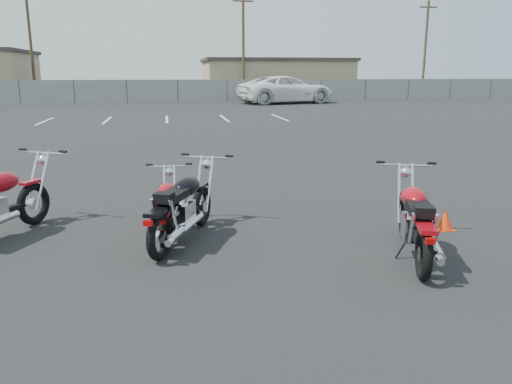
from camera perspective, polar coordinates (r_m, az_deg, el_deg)
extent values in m
plane|color=black|center=(6.98, -0.74, -6.41)|extent=(120.00, 120.00, 0.00)
torus|color=black|center=(8.70, -24.08, -1.24)|extent=(0.43, 0.66, 0.68)
cylinder|color=silver|center=(8.70, -24.08, -1.24)|extent=(0.19, 0.21, 0.18)
ellipsoid|color=maroon|center=(8.17, -27.24, 0.96)|extent=(0.61, 0.74, 0.29)
cube|color=maroon|center=(8.62, -24.30, 1.05)|extent=(0.31, 0.41, 0.05)
cylinder|color=silver|center=(8.65, -23.21, 1.24)|extent=(0.26, 0.42, 0.89)
cylinder|color=silver|center=(8.79, -24.21, 1.31)|extent=(0.26, 0.42, 0.89)
sphere|color=silver|center=(8.80, -23.12, 3.38)|extent=(0.24, 0.24, 0.18)
cylinder|color=silver|center=(8.80, -23.10, 4.13)|extent=(0.71, 0.40, 0.03)
cylinder|color=black|center=(8.52, -21.21, 4.34)|extent=(0.14, 0.10, 0.04)
cylinder|color=black|center=(9.04, -25.12, 4.45)|extent=(0.14, 0.10, 0.04)
torus|color=black|center=(7.93, -6.24, -1.60)|extent=(0.37, 0.63, 0.64)
cylinder|color=silver|center=(7.93, -6.24, -1.60)|extent=(0.17, 0.20, 0.17)
torus|color=black|center=(6.57, -10.96, -4.99)|extent=(0.37, 0.63, 0.64)
cylinder|color=silver|center=(6.57, -10.96, -4.99)|extent=(0.17, 0.20, 0.17)
cube|color=black|center=(7.23, -8.38, -2.82)|extent=(0.56, 1.06, 0.06)
cube|color=silver|center=(7.16, -8.57, -2.44)|extent=(0.44, 0.49, 0.32)
cylinder|color=silver|center=(7.11, -8.62, -0.96)|extent=(0.30, 0.33, 0.28)
ellipsoid|color=black|center=(7.30, -7.92, 0.64)|extent=(0.55, 0.70, 0.27)
cube|color=black|center=(6.85, -9.52, -0.46)|extent=(0.50, 0.65, 0.11)
cube|color=black|center=(6.60, -10.46, -0.64)|extent=(0.29, 0.27, 0.13)
cube|color=black|center=(6.45, -11.18, -2.22)|extent=(0.36, 0.49, 0.05)
cube|color=black|center=(7.85, -6.30, 0.77)|extent=(0.28, 0.39, 0.04)
cylinder|color=silver|center=(6.58, -9.47, -2.47)|extent=(0.13, 0.20, 0.42)
cylinder|color=silver|center=(6.68, -11.48, -2.31)|extent=(0.13, 0.20, 0.42)
cylinder|color=silver|center=(6.90, -8.07, -4.15)|extent=(0.58, 1.11, 0.14)
cylinder|color=silver|center=(6.60, -9.20, -4.84)|extent=(0.27, 0.40, 0.14)
cylinder|color=silver|center=(7.93, -5.33, 0.96)|extent=(0.22, 0.41, 0.84)
cylinder|color=silver|center=(8.00, -6.62, 1.04)|extent=(0.22, 0.41, 0.84)
sphere|color=silver|center=(8.07, -5.61, 3.18)|extent=(0.23, 0.23, 0.17)
cylinder|color=silver|center=(8.07, -5.57, 3.95)|extent=(0.69, 0.34, 0.03)
cylinder|color=black|center=(7.92, -3.09, 4.13)|extent=(0.13, 0.09, 0.04)
cylinder|color=black|center=(8.18, -8.10, 4.31)|extent=(0.13, 0.09, 0.04)
cylinder|color=black|center=(7.25, -9.75, -4.49)|extent=(0.16, 0.09, 0.32)
cube|color=#990505|center=(6.23, -12.23, -3.50)|extent=(0.12, 0.10, 0.06)
torus|color=black|center=(8.13, -9.83, -1.70)|extent=(0.14, 0.55, 0.54)
cylinder|color=silver|center=(8.13, -9.83, -1.70)|extent=(0.10, 0.15, 0.14)
torus|color=black|center=(6.87, -10.46, -4.56)|extent=(0.14, 0.55, 0.54)
cylinder|color=silver|center=(6.87, -10.46, -4.56)|extent=(0.10, 0.15, 0.14)
cube|color=black|center=(7.49, -10.13, -2.75)|extent=(0.16, 0.95, 0.05)
cube|color=silver|center=(7.43, -10.17, -2.44)|extent=(0.28, 0.36, 0.27)
cylinder|color=silver|center=(7.39, -10.22, -1.23)|extent=(0.20, 0.24, 0.24)
ellipsoid|color=maroon|center=(7.56, -10.16, 0.10)|extent=(0.31, 0.54, 0.23)
cube|color=black|center=(7.14, -10.37, -0.85)|extent=(0.27, 0.51, 0.09)
cube|color=black|center=(6.91, -10.51, -1.02)|extent=(0.21, 0.18, 0.11)
cube|color=maroon|center=(6.77, -10.57, -2.32)|extent=(0.19, 0.39, 0.05)
cube|color=maroon|center=(8.06, -9.91, 0.25)|extent=(0.14, 0.31, 0.04)
cylinder|color=silver|center=(6.93, -9.57, -2.42)|extent=(0.06, 0.17, 0.36)
cylinder|color=silver|center=(6.95, -11.36, -2.46)|extent=(0.06, 0.17, 0.36)
cylinder|color=silver|center=(7.23, -9.10, -3.73)|extent=(0.15, 1.00, 0.12)
cylinder|color=silver|center=(6.95, -9.21, -4.30)|extent=(0.13, 0.33, 0.12)
cylinder|color=silver|center=(8.16, -9.30, 0.47)|extent=(0.06, 0.36, 0.71)
cylinder|color=silver|center=(8.17, -10.44, 0.44)|extent=(0.06, 0.36, 0.71)
sphere|color=silver|center=(8.25, -9.87, 2.27)|extent=(0.15, 0.15, 0.14)
cylinder|color=silver|center=(8.26, -9.89, 2.91)|extent=(0.63, 0.07, 0.03)
cylinder|color=black|center=(8.22, -7.70, 3.20)|extent=(0.11, 0.04, 0.03)
cylinder|color=black|center=(8.26, -12.10, 3.07)|extent=(0.11, 0.04, 0.03)
cylinder|color=black|center=(7.46, -11.09, -4.23)|extent=(0.14, 0.03, 0.27)
cube|color=#990505|center=(6.56, -10.70, -3.37)|extent=(0.09, 0.06, 0.05)
torus|color=black|center=(7.60, 16.69, -2.80)|extent=(0.31, 0.64, 0.63)
cylinder|color=silver|center=(7.60, 16.69, -2.80)|extent=(0.15, 0.19, 0.17)
torus|color=black|center=(6.16, 18.62, -6.76)|extent=(0.31, 0.64, 0.63)
cylinder|color=silver|center=(6.16, 18.62, -6.76)|extent=(0.15, 0.19, 0.17)
cube|color=black|center=(6.87, 17.58, -4.24)|extent=(0.46, 1.08, 0.06)
cube|color=silver|center=(6.80, 17.68, -3.86)|extent=(0.41, 0.47, 0.32)
cylinder|color=silver|center=(6.74, 17.80, -2.32)|extent=(0.28, 0.32, 0.28)
ellipsoid|color=maroon|center=(6.94, 17.58, -0.61)|extent=(0.50, 0.68, 0.27)
cube|color=black|center=(6.46, 18.24, -1.87)|extent=(0.45, 0.64, 0.11)
cube|color=black|center=(6.20, 18.66, -2.14)|extent=(0.28, 0.25, 0.13)
cube|color=maroon|center=(6.04, 18.89, -3.86)|extent=(0.32, 0.48, 0.05)
cube|color=maroon|center=(7.52, 16.86, -0.37)|extent=(0.25, 0.38, 0.04)
cylinder|color=silver|center=(6.25, 19.70, -4.00)|extent=(0.11, 0.20, 0.41)
cylinder|color=silver|center=(6.21, 17.41, -3.95)|extent=(0.11, 0.20, 0.41)
cylinder|color=silver|center=(6.62, 19.40, -5.62)|extent=(0.46, 1.13, 0.14)
cylinder|color=silver|center=(6.30, 19.97, -6.43)|extent=(0.24, 0.39, 0.14)
cylinder|color=silver|center=(7.65, 17.44, -0.13)|extent=(0.18, 0.41, 0.83)
cylinder|color=silver|center=(7.63, 16.03, -0.08)|extent=(0.18, 0.41, 0.83)
sphere|color=silver|center=(7.75, 16.70, 2.16)|extent=(0.21, 0.21, 0.17)
cylinder|color=silver|center=(7.75, 16.73, 2.96)|extent=(0.71, 0.27, 0.03)
cylinder|color=black|center=(7.78, 19.47, 3.12)|extent=(0.13, 0.08, 0.04)
cylinder|color=black|center=(7.67, 14.04, 3.35)|extent=(0.13, 0.08, 0.04)
cylinder|color=black|center=(6.81, 16.36, -6.09)|extent=(0.17, 0.08, 0.32)
cube|color=#990505|center=(5.80, 19.31, -5.31)|extent=(0.12, 0.09, 0.06)
cone|color=red|center=(8.27, 20.79, -2.91)|extent=(0.25, 0.25, 0.31)
cube|color=red|center=(8.31, 20.70, -3.96)|extent=(0.27, 0.27, 0.01)
cube|color=slate|center=(41.51, -8.93, 11.33)|extent=(80.00, 0.04, 1.80)
cylinder|color=black|center=(42.91, -25.43, 10.28)|extent=(0.06, 0.06, 1.80)
cylinder|color=black|center=(42.07, -20.08, 10.72)|extent=(0.06, 0.06, 1.80)
cylinder|color=black|center=(41.60, -14.55, 11.07)|extent=(0.06, 0.06, 1.80)
cylinder|color=black|center=(41.51, -8.93, 11.33)|extent=(0.06, 0.06, 1.80)
cylinder|color=black|center=(41.81, -3.34, 11.48)|extent=(0.06, 0.06, 1.80)
cylinder|color=black|center=(42.48, 2.14, 11.53)|extent=(0.06, 0.06, 1.80)
cylinder|color=black|center=(43.51, 7.39, 11.48)|extent=(0.06, 0.06, 1.80)
cylinder|color=black|center=(44.87, 12.37, 11.34)|extent=(0.06, 0.06, 1.80)
cylinder|color=black|center=(46.54, 17.01, 11.14)|extent=(0.06, 0.06, 1.80)
cylinder|color=black|center=(48.49, 21.30, 10.88)|extent=(0.06, 0.06, 1.80)
cylinder|color=black|center=(50.67, 25.23, 10.60)|extent=(0.06, 0.06, 1.80)
cube|color=tan|center=(51.68, 2.18, 12.77)|extent=(14.00, 9.00, 3.40)
cube|color=#393130|center=(51.69, 2.20, 14.82)|extent=(14.40, 9.40, 0.30)
cylinder|color=#3F2F1D|center=(47.78, -24.33, 14.93)|extent=(0.24, 0.24, 9.00)
cylinder|color=#3F2F1D|center=(46.07, -1.46, 16.17)|extent=(0.24, 0.24, 9.00)
cube|color=#3F2F1D|center=(46.41, -1.49, 20.98)|extent=(1.80, 0.12, 0.12)
cylinder|color=#3F2F1D|center=(52.85, 18.76, 15.15)|extent=(0.24, 0.24, 9.00)
cube|color=#3F2F1D|center=(53.15, 19.10, 19.34)|extent=(1.80, 0.12, 0.12)
cube|color=silver|center=(27.23, -22.98, 7.47)|extent=(0.12, 4.00, 0.01)
cube|color=silver|center=(26.74, -16.65, 7.88)|extent=(0.12, 4.00, 0.01)
cube|color=silver|center=(26.58, -10.15, 8.20)|extent=(0.12, 4.00, 0.01)
cube|color=silver|center=(26.75, -3.64, 8.41)|extent=(0.12, 4.00, 0.01)
cube|color=silver|center=(27.26, 2.70, 8.52)|extent=(0.12, 4.00, 0.01)
imported|color=white|center=(39.82, 3.49, 12.47)|extent=(5.53, 9.31, 3.31)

